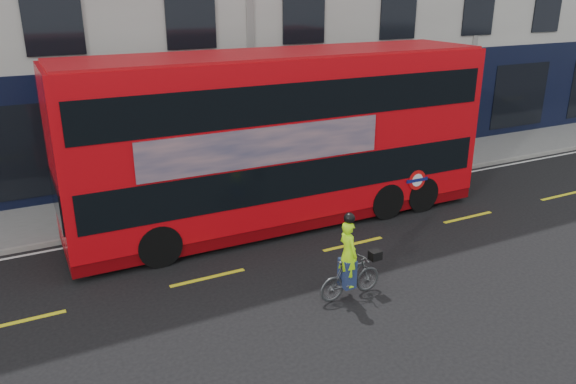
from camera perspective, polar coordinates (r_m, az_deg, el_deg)
ground at (r=13.76m, az=10.09°, el=-7.62°), size 120.00×120.00×0.00m
pavement at (r=18.85m, az=-1.74°, el=0.65°), size 60.00×3.00×0.12m
kerb at (r=17.59m, az=0.36°, el=-0.78°), size 60.00×0.12×0.13m
road_edge_line at (r=17.36m, az=0.82°, el=-1.28°), size 58.00×0.10×0.01m
lane_dashes at (r=14.84m, az=6.63°, el=-5.27°), size 58.00×0.12×0.01m
bus at (r=15.45m, az=-0.56°, el=5.51°), size 11.82×2.79×4.76m
cyclist at (r=12.15m, az=6.29°, el=-7.82°), size 1.53×0.54×1.97m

